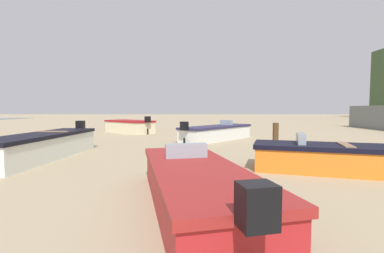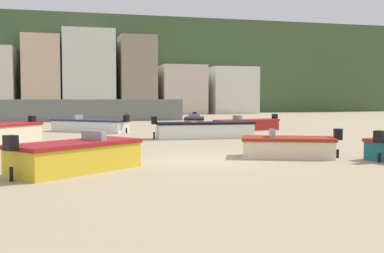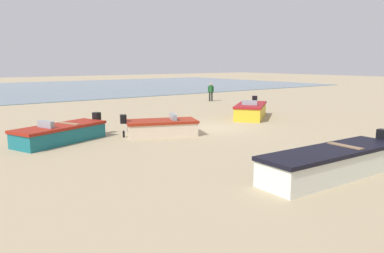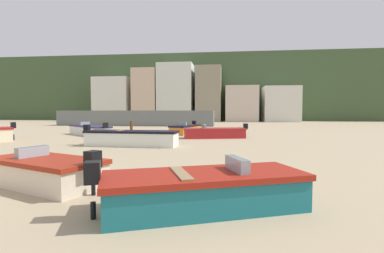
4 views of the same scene
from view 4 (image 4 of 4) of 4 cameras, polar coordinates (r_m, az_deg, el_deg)
name	(u,v)px [view 4 (image 4 of 4)]	position (r m, az deg, el deg)	size (l,w,h in m)	color
headland_hill	(195,92)	(73.58, 0.56, 6.86)	(90.00, 32.00, 13.46)	#3D5332
harbor_pier	(135,118)	(38.93, -11.22, 1.65)	(20.92, 2.40, 2.01)	slate
townhouse_far_left	(115,100)	(58.52, -14.97, 5.18)	(6.79, 6.59, 8.31)	silver
townhouse_left	(147,95)	(56.28, -8.86, 6.11)	(4.51, 6.24, 9.83)	beige
townhouse_centre_left	(176,93)	(54.66, -3.19, 6.68)	(6.43, 5.48, 10.70)	silver
townhouse_centre	(209,94)	(54.05, 3.35, 6.40)	(4.57, 5.77, 10.10)	gray
townhouse_right	(241,104)	(54.54, 9.74, 4.42)	(5.83, 6.98, 6.47)	beige
townhouse_far_right	(280,104)	(55.01, 17.08, 4.25)	(6.21, 6.37, 6.33)	silver
boat_orange_0	(185,129)	(24.84, -1.34, -0.55)	(2.38, 4.12, 1.07)	orange
boat_white_3	(90,130)	(24.81, -19.63, -0.70)	(4.89, 4.33, 1.11)	white
boat_white_4	(132,138)	(16.69, -11.91, -2.27)	(5.54, 1.64, 1.19)	white
boat_cream_5	(46,171)	(8.67, -26.96, -7.96)	(3.66, 2.66, 1.06)	beige
boat_red_6	(215,133)	(21.07, 4.51, -1.27)	(4.77, 2.48, 1.05)	#B02023
boat_teal_7	(204,190)	(5.98, 2.46, -12.50)	(4.37, 2.89, 1.07)	#196973
mooring_post_near_water	(131,127)	(26.00, -11.94, -0.11)	(0.26, 0.26, 1.09)	#4D331B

